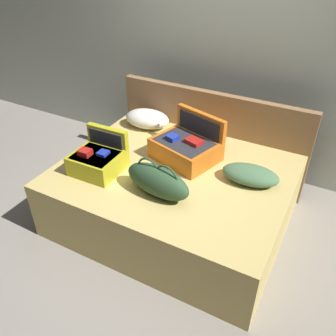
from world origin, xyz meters
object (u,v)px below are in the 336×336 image
object	(u,v)px
hard_case_medium	(98,159)
pillow_center_head	(250,175)
hard_case_large	(186,147)
pillow_near_headboard	(147,119)
duffel_bag	(158,181)
bed	(174,195)

from	to	relation	value
hard_case_medium	pillow_center_head	world-z (taller)	hard_case_medium
hard_case_large	hard_case_medium	world-z (taller)	hard_case_large
pillow_near_headboard	duffel_bag	bearing A→B (deg)	-54.89
bed	duffel_bag	distance (m)	0.55
hard_case_large	pillow_center_head	world-z (taller)	hard_case_large
pillow_near_headboard	bed	bearing A→B (deg)	-43.19
duffel_bag	pillow_near_headboard	world-z (taller)	duffel_bag
pillow_center_head	hard_case_medium	bearing A→B (deg)	-159.45
hard_case_large	duffel_bag	size ratio (longest dim) A/B	1.09
bed	pillow_near_headboard	bearing A→B (deg)	136.81
hard_case_medium	duffel_bag	bearing A→B (deg)	-6.35
bed	hard_case_large	xyz separation A→B (m)	(-0.00, 0.24, 0.41)
hard_case_medium	duffel_bag	distance (m)	0.64
hard_case_large	pillow_near_headboard	distance (m)	0.74
hard_case_large	pillow_near_headboard	world-z (taller)	hard_case_large
hard_case_medium	duffel_bag	xyz separation A→B (m)	(0.63, -0.05, 0.02)
hard_case_medium	pillow_center_head	xyz separation A→B (m)	(1.24, 0.46, -0.04)
duffel_bag	pillow_center_head	bearing A→B (deg)	40.53
pillow_near_headboard	hard_case_large	bearing A→B (deg)	-29.54
bed	pillow_near_headboard	xyz separation A→B (m)	(-0.64, 0.61, 0.38)
hard_case_medium	pillow_near_headboard	bearing A→B (deg)	91.51
hard_case_medium	pillow_near_headboard	xyz separation A→B (m)	(-0.05, 0.91, -0.02)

